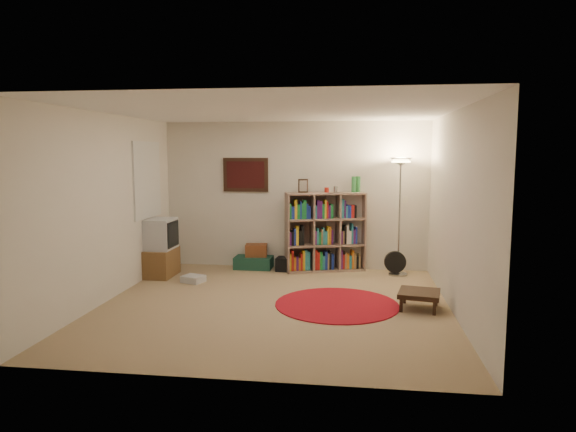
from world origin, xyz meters
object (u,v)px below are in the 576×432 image
object	(u,v)px
floor_fan	(395,263)
suitcase	(254,262)
floor_lamp	(400,178)
bookshelf	(324,233)
side_table	(419,294)
tv_stand	(160,249)

from	to	relation	value
floor_fan	suitcase	world-z (taller)	floor_fan
suitcase	floor_lamp	bearing A→B (deg)	-3.10
floor_fan	suitcase	xyz separation A→B (m)	(-2.37, 0.22, -0.10)
bookshelf	floor_lamp	size ratio (longest dim) A/B	0.83
side_table	floor_fan	bearing A→B (deg)	95.49
floor_lamp	tv_stand	size ratio (longest dim) A/B	2.04
bookshelf	floor_lamp	distance (m)	1.55
bookshelf	suitcase	world-z (taller)	bookshelf
floor_fan	suitcase	size ratio (longest dim) A/B	0.62
suitcase	side_table	xyz separation A→B (m)	(2.54, -2.01, 0.09)
tv_stand	suitcase	world-z (taller)	tv_stand
bookshelf	side_table	bearing A→B (deg)	-72.53
floor_lamp	tv_stand	distance (m)	4.01
floor_lamp	tv_stand	xyz separation A→B (m)	(-3.80, -0.56, -1.13)
floor_lamp	bookshelf	bearing A→B (deg)	171.59
tv_stand	side_table	size ratio (longest dim) A/B	1.59
floor_lamp	floor_fan	size ratio (longest dim) A/B	4.77
suitcase	side_table	world-z (taller)	side_table
tv_stand	suitcase	distance (m)	1.61
tv_stand	suitcase	xyz separation A→B (m)	(1.38, 0.75, -0.35)
bookshelf	suitcase	bearing A→B (deg)	163.65
tv_stand	bookshelf	bearing A→B (deg)	16.93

